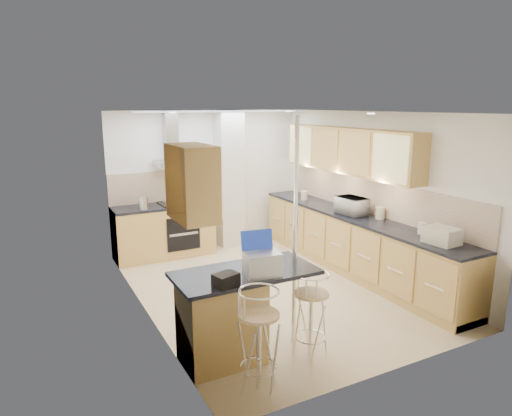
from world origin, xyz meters
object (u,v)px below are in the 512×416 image
laptop (262,264)px  bread_bin (442,235)px  microwave (352,206)px  bar_stool_end (311,314)px  bar_stool_near (259,340)px

laptop → bread_bin: size_ratio=0.89×
bread_bin → microwave: bearing=84.9°
microwave → laptop: (-2.50, -1.69, 0.00)m
microwave → bar_stool_end: microwave is taller
laptop → bread_bin: laptop is taller
microwave → bread_bin: bearing=175.6°
microwave → bar_stool_near: 3.51m
microwave → laptop: size_ratio=1.40×
bread_bin → laptop: bearing=174.0°
bar_stool_end → bread_bin: bread_bin is taller
laptop → bread_bin: bearing=8.6°
laptop → bar_stool_end: size_ratio=0.37×
bar_stool_near → bread_bin: bearing=23.9°
microwave → bread_bin: (0.00, -1.72, -0.03)m
bar_stool_end → bread_bin: (2.00, 0.11, 0.56)m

